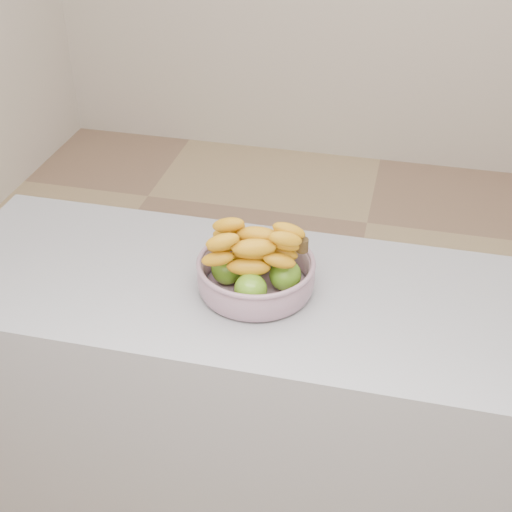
% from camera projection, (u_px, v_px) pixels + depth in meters
% --- Properties ---
extents(ground, '(4.00, 4.00, 0.00)m').
position_uv_depth(ground, '(334.00, 384.00, 2.79)').
color(ground, tan).
rests_on(ground, ground).
extents(counter, '(2.00, 0.60, 0.90)m').
position_uv_depth(counter, '(312.00, 423.00, 2.03)').
color(counter, gray).
rests_on(counter, ground).
extents(fruit_bowl, '(0.30, 0.30, 0.18)m').
position_uv_depth(fruit_bowl, '(256.00, 270.00, 1.77)').
color(fruit_bowl, '#9CA5BC').
rests_on(fruit_bowl, counter).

